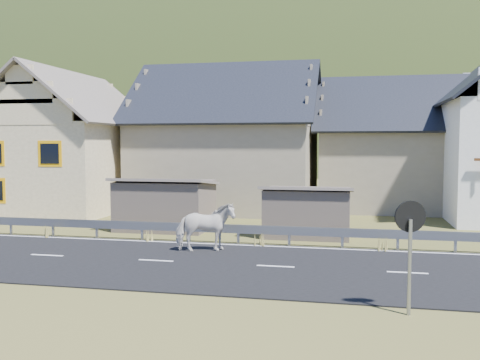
# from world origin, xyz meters

# --- Properties ---
(ground) EXTENTS (160.00, 160.00, 0.00)m
(ground) POSITION_xyz_m (0.00, 0.00, 0.00)
(ground) COLOR #3F431C
(ground) RESTS_ON ground
(road) EXTENTS (60.00, 7.00, 0.04)m
(road) POSITION_xyz_m (0.00, 0.00, 0.02)
(road) COLOR black
(road) RESTS_ON ground
(lane_markings) EXTENTS (60.00, 6.60, 0.01)m
(lane_markings) POSITION_xyz_m (0.00, 0.00, 0.04)
(lane_markings) COLOR silver
(lane_markings) RESTS_ON road
(guardrail) EXTENTS (28.10, 0.09, 0.75)m
(guardrail) POSITION_xyz_m (-0.00, 3.68, 0.56)
(guardrail) COLOR #93969B
(guardrail) RESTS_ON ground
(shed_left) EXTENTS (4.30, 3.30, 2.40)m
(shed_left) POSITION_xyz_m (-2.00, 6.50, 1.10)
(shed_left) COLOR #6D5E51
(shed_left) RESTS_ON ground
(shed_right) EXTENTS (3.80, 2.90, 2.20)m
(shed_right) POSITION_xyz_m (4.50, 6.00, 1.00)
(shed_right) COLOR #6D5E51
(shed_right) RESTS_ON ground
(house_cream) EXTENTS (7.80, 9.80, 8.30)m
(house_cream) POSITION_xyz_m (-10.00, 12.00, 4.36)
(house_cream) COLOR beige
(house_cream) RESTS_ON ground
(house_stone_a) EXTENTS (10.80, 9.80, 8.90)m
(house_stone_a) POSITION_xyz_m (-1.00, 15.00, 4.63)
(house_stone_a) COLOR gray
(house_stone_a) RESTS_ON ground
(house_stone_b) EXTENTS (9.80, 8.80, 8.10)m
(house_stone_b) POSITION_xyz_m (9.00, 17.00, 4.24)
(house_stone_b) COLOR gray
(house_stone_b) RESTS_ON ground
(mountain) EXTENTS (440.00, 280.00, 260.00)m
(mountain) POSITION_xyz_m (5.00, 180.00, -20.00)
(mountain) COLOR #293615
(mountain) RESTS_ON ground
(conifer_patch) EXTENTS (76.00, 50.00, 28.00)m
(conifer_patch) POSITION_xyz_m (-55.00, 110.00, 6.00)
(conifer_patch) COLOR black
(conifer_patch) RESTS_ON ground
(horse) EXTENTS (1.62, 2.29, 1.76)m
(horse) POSITION_xyz_m (1.19, 1.81, 0.92)
(horse) COLOR silver
(horse) RESTS_ON road
(traffic_mirror) EXTENTS (0.71, 0.29, 2.63)m
(traffic_mirror) POSITION_xyz_m (7.65, -3.91, 1.93)
(traffic_mirror) COLOR #93969B
(traffic_mirror) RESTS_ON ground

